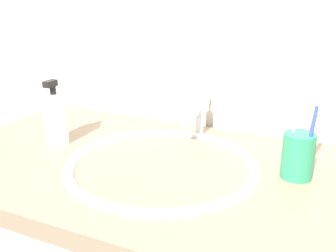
% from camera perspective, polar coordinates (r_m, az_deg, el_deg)
% --- Properties ---
extents(tiled_wall_back, '(2.42, 0.04, 2.40)m').
position_cam_1_polar(tiled_wall_back, '(1.19, 8.45, 13.89)').
color(tiled_wall_back, beige).
rests_on(tiled_wall_back, ground).
extents(sink_basin, '(0.46, 0.46, 0.11)m').
position_cam_1_polar(sink_basin, '(0.99, -0.76, -7.53)').
color(sink_basin, white).
rests_on(sink_basin, vanity_counter).
extents(faucet, '(0.02, 0.14, 0.13)m').
position_cam_1_polar(faucet, '(1.14, 4.17, 1.57)').
color(faucet, silver).
rests_on(faucet, sink_basin).
extents(toothbrush_cup, '(0.07, 0.07, 0.10)m').
position_cam_1_polar(toothbrush_cup, '(0.94, 17.81, -4.01)').
color(toothbrush_cup, '#2D9966').
rests_on(toothbrush_cup, vanity_counter).
extents(toothbrush_purple, '(0.03, 0.01, 0.21)m').
position_cam_1_polar(toothbrush_purple, '(0.91, 19.61, -0.05)').
color(toothbrush_purple, purple).
rests_on(toothbrush_purple, toothbrush_cup).
extents(toothbrush_white, '(0.03, 0.02, 0.20)m').
position_cam_1_polar(toothbrush_white, '(0.92, 17.27, 0.13)').
color(toothbrush_white, white).
rests_on(toothbrush_white, toothbrush_cup).
extents(toothbrush_blue, '(0.03, 0.02, 0.19)m').
position_cam_1_polar(toothbrush_blue, '(0.90, 19.60, -0.77)').
color(toothbrush_blue, blue).
rests_on(toothbrush_blue, toothbrush_cup).
extents(soap_dispenser, '(0.06, 0.06, 0.18)m').
position_cam_1_polar(soap_dispenser, '(1.12, -15.53, 1.04)').
color(soap_dispenser, white).
rests_on(soap_dispenser, vanity_counter).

